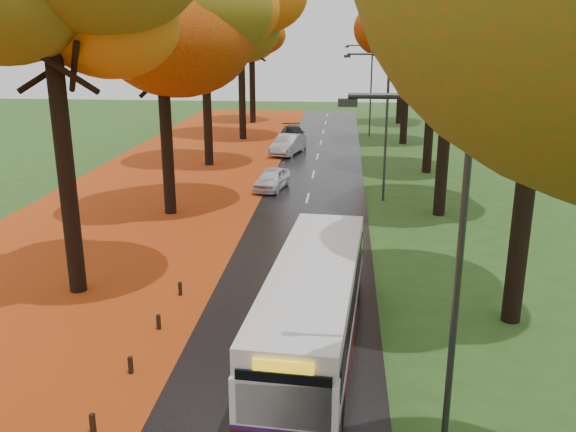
# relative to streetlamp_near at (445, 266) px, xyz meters

# --- Properties ---
(road) EXTENTS (6.50, 90.00, 0.04)m
(road) POSITION_rel_streetlamp_near_xyz_m (-3.95, 17.00, -4.69)
(road) COLOR black
(road) RESTS_ON ground
(centre_line) EXTENTS (0.12, 90.00, 0.01)m
(centre_line) POSITION_rel_streetlamp_near_xyz_m (-3.95, 17.00, -4.67)
(centre_line) COLOR silver
(centre_line) RESTS_ON road
(leaf_verge) EXTENTS (12.00, 90.00, 0.02)m
(leaf_verge) POSITION_rel_streetlamp_near_xyz_m (-12.95, 17.00, -4.70)
(leaf_verge) COLOR #95280D
(leaf_verge) RESTS_ON ground
(leaf_drift) EXTENTS (0.90, 90.00, 0.01)m
(leaf_drift) POSITION_rel_streetlamp_near_xyz_m (-7.00, 17.00, -4.67)
(leaf_drift) COLOR #AF4A11
(leaf_drift) RESTS_ON road
(trees_left) EXTENTS (9.20, 74.00, 13.88)m
(trees_left) POSITION_rel_streetlamp_near_xyz_m (-11.13, 19.06, 4.82)
(trees_left) COLOR black
(trees_left) RESTS_ON ground
(trees_right) EXTENTS (9.30, 74.20, 13.96)m
(trees_right) POSITION_rel_streetlamp_near_xyz_m (3.24, 18.91, 4.98)
(trees_right) COLOR black
(trees_right) RESTS_ON ground
(streetlamp_near) EXTENTS (2.45, 0.18, 8.00)m
(streetlamp_near) POSITION_rel_streetlamp_near_xyz_m (0.00, 0.00, 0.00)
(streetlamp_near) COLOR #333538
(streetlamp_near) RESTS_ON ground
(streetlamp_mid) EXTENTS (2.45, 0.18, 8.00)m
(streetlamp_mid) POSITION_rel_streetlamp_near_xyz_m (0.00, 22.00, 0.00)
(streetlamp_mid) COLOR #333538
(streetlamp_mid) RESTS_ON ground
(streetlamp_far) EXTENTS (2.45, 0.18, 8.00)m
(streetlamp_far) POSITION_rel_streetlamp_near_xyz_m (0.00, 44.00, 0.00)
(streetlamp_far) COLOR #333538
(streetlamp_far) RESTS_ON ground
(bus) EXTENTS (3.07, 10.33, 2.68)m
(bus) POSITION_rel_streetlamp_near_xyz_m (-2.74, 4.86, -3.27)
(bus) COLOR #50120C
(bus) RESTS_ON road
(car_white) EXTENTS (2.15, 3.91, 1.26)m
(car_white) POSITION_rel_streetlamp_near_xyz_m (-6.19, 23.82, -4.04)
(car_white) COLOR silver
(car_white) RESTS_ON road
(car_silver) EXTENTS (2.60, 4.71, 1.47)m
(car_silver) POSITION_rel_streetlamp_near_xyz_m (-6.26, 34.76, -3.94)
(car_silver) COLOR gray
(car_silver) RESTS_ON road
(car_dark) EXTENTS (2.66, 4.90, 1.35)m
(car_dark) POSITION_rel_streetlamp_near_xyz_m (-6.30, 40.15, -4.00)
(car_dark) COLOR black
(car_dark) RESTS_ON road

